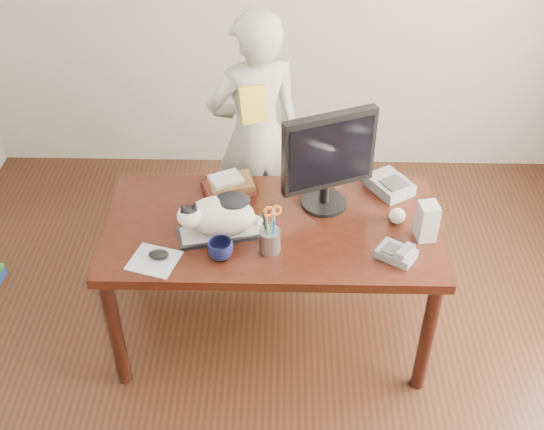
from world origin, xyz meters
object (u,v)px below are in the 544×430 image
(desk, at_px, (273,238))
(baseball, at_px, (397,216))
(book_stack, at_px, (229,185))
(phone, at_px, (397,253))
(speaker, at_px, (427,221))
(calculator, at_px, (390,185))
(person, at_px, (255,136))
(keyboard, at_px, (222,232))
(coffee_mug, at_px, (221,250))
(cat, at_px, (218,215))
(pen_cup, at_px, (270,238))
(mouse, at_px, (159,254))
(monitor, at_px, (329,157))

(desk, bearing_deg, baseball, -4.39)
(baseball, height_order, book_stack, book_stack)
(phone, bearing_deg, speaker, 77.58)
(calculator, relative_size, person, 0.18)
(speaker, relative_size, book_stack, 0.66)
(keyboard, height_order, coffee_mug, coffee_mug)
(cat, height_order, person, person)
(pen_cup, height_order, calculator, pen_cup)
(keyboard, distance_m, speaker, 0.95)
(speaker, height_order, baseball, speaker)
(speaker, xyz_separation_m, baseball, (-0.12, 0.11, -0.06))
(baseball, xyz_separation_m, person, (-0.71, 0.76, -0.04))
(book_stack, bearing_deg, pen_cup, -84.56)
(desk, xyz_separation_m, keyboard, (-0.23, -0.15, 0.16))
(coffee_mug, height_order, phone, coffee_mug)
(cat, height_order, speaker, cat)
(keyboard, distance_m, baseball, 0.83)
(mouse, bearing_deg, cat, 49.16)
(keyboard, xyz_separation_m, mouse, (-0.27, -0.17, 0.01))
(cat, relative_size, speaker, 2.10)
(mouse, distance_m, phone, 1.07)
(pen_cup, bearing_deg, baseball, 19.40)
(mouse, bearing_deg, speaker, 24.66)
(speaker, bearing_deg, phone, -145.72)
(mouse, distance_m, speaker, 1.23)
(coffee_mug, xyz_separation_m, calculator, (0.81, 0.53, -0.01))
(pen_cup, relative_size, baseball, 3.27)
(keyboard, xyz_separation_m, book_stack, (0.01, 0.34, 0.03))
(cat, height_order, calculator, cat)
(baseball, bearing_deg, pen_cup, -160.60)
(desk, bearing_deg, phone, -27.59)
(pen_cup, relative_size, calculator, 0.92)
(mouse, xyz_separation_m, book_stack, (0.28, 0.51, 0.02))
(desk, xyz_separation_m, calculator, (0.59, 0.21, 0.18))
(baseball, relative_size, person, 0.05)
(mouse, bearing_deg, calculator, 42.82)
(phone, distance_m, calculator, 0.51)
(person, bearing_deg, speaker, 113.30)
(phone, bearing_deg, pen_cup, -150.85)
(mouse, height_order, book_stack, book_stack)
(cat, height_order, monitor, monitor)
(speaker, bearing_deg, pen_cup, 177.95)
(cat, bearing_deg, speaker, -14.38)
(speaker, xyz_separation_m, calculator, (-0.12, 0.37, -0.06))
(baseball, bearing_deg, speaker, -42.73)
(pen_cup, height_order, coffee_mug, pen_cup)
(baseball, bearing_deg, keyboard, -172.54)
(phone, distance_m, speaker, 0.21)
(keyboard, distance_m, phone, 0.81)
(pen_cup, xyz_separation_m, book_stack, (-0.22, 0.44, -0.03))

